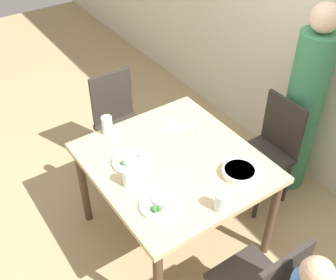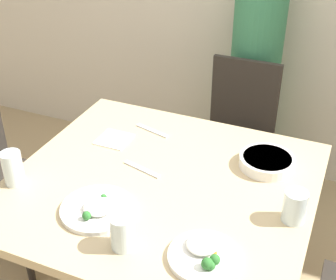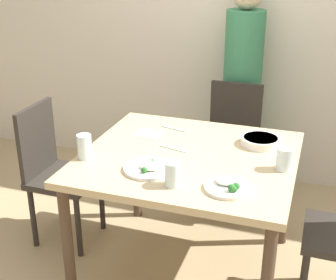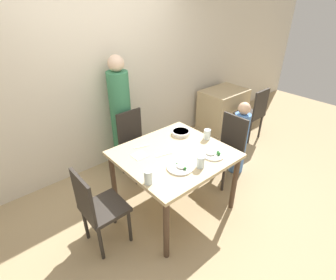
# 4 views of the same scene
# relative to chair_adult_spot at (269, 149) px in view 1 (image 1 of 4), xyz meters

# --- Properties ---
(ground_plane) EXTENTS (10.00, 10.00, 0.00)m
(ground_plane) POSITION_rel_chair_adult_spot_xyz_m (-0.07, -0.88, -0.50)
(ground_plane) COLOR tan
(wall_back) EXTENTS (10.00, 0.06, 2.70)m
(wall_back) POSITION_rel_chair_adult_spot_xyz_m (-0.07, 0.55, 0.85)
(wall_back) COLOR beige
(wall_back) RESTS_ON ground_plane
(dining_table) EXTENTS (1.17, 1.08, 0.78)m
(dining_table) POSITION_rel_chair_adult_spot_xyz_m (-0.07, -0.88, 0.18)
(dining_table) COLOR tan
(dining_table) RESTS_ON ground_plane
(chair_adult_spot) EXTENTS (0.40, 0.40, 0.93)m
(chair_adult_spot) POSITION_rel_chair_adult_spot_xyz_m (0.00, 0.00, 0.00)
(chair_adult_spot) COLOR #2D2823
(chair_adult_spot) RESTS_ON ground_plane
(chair_empty_left) EXTENTS (0.40, 0.40, 0.93)m
(chair_empty_left) POSITION_rel_chair_adult_spot_xyz_m (-0.99, -0.80, 0.00)
(chair_empty_left) COLOR #2D2823
(chair_empty_left) RESTS_ON ground_plane
(person_adult) EXTENTS (0.29, 0.29, 1.63)m
(person_adult) POSITION_rel_chair_adult_spot_xyz_m (0.00, 0.32, 0.26)
(person_adult) COLOR #387F56
(person_adult) RESTS_ON ground_plane
(bowl_curry) EXTENTS (0.22, 0.22, 0.05)m
(bowl_curry) POSITION_rel_chair_adult_spot_xyz_m (0.28, -0.61, 0.30)
(bowl_curry) COLOR white
(bowl_curry) RESTS_ON dining_table
(plate_rice_adult) EXTENTS (0.23, 0.23, 0.06)m
(plate_rice_adult) POSITION_rel_chair_adult_spot_xyz_m (0.22, -1.19, 0.29)
(plate_rice_adult) COLOR white
(plate_rice_adult) RESTS_ON dining_table
(plate_rice_child) EXTENTS (0.27, 0.27, 0.05)m
(plate_rice_child) POSITION_rel_chair_adult_spot_xyz_m (-0.21, -1.13, 0.29)
(plate_rice_child) COLOR white
(plate_rice_child) RESTS_ON dining_table
(glass_water_tall) EXTENTS (0.08, 0.08, 0.12)m
(glass_water_tall) POSITION_rel_chair_adult_spot_xyz_m (-0.04, -1.25, 0.33)
(glass_water_tall) COLOR silver
(glass_water_tall) RESTS_ON dining_table
(glass_water_short) EXTENTS (0.08, 0.08, 0.12)m
(glass_water_short) POSITION_rel_chair_adult_spot_xyz_m (0.44, -0.90, 0.33)
(glass_water_short) COLOR silver
(glass_water_short) RESTS_ON dining_table
(glass_water_center) EXTENTS (0.08, 0.08, 0.14)m
(glass_water_center) POSITION_rel_chair_adult_spot_xyz_m (-0.59, -1.11, 0.34)
(glass_water_center) COLOR silver
(glass_water_center) RESTS_ON dining_table
(napkin_folded) EXTENTS (0.14, 0.14, 0.01)m
(napkin_folded) POSITION_rel_chair_adult_spot_xyz_m (-0.39, -0.68, 0.27)
(napkin_folded) COLOR white
(napkin_folded) RESTS_ON dining_table
(fork_steel) EXTENTS (0.18, 0.06, 0.01)m
(fork_steel) POSITION_rel_chair_adult_spot_xyz_m (-0.18, -0.83, 0.27)
(fork_steel) COLOR silver
(fork_steel) RESTS_ON dining_table
(spoon_steel) EXTENTS (0.18, 0.07, 0.01)m
(spoon_steel) POSITION_rel_chair_adult_spot_xyz_m (-0.27, -0.54, 0.27)
(spoon_steel) COLOR silver
(spoon_steel) RESTS_ON dining_table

